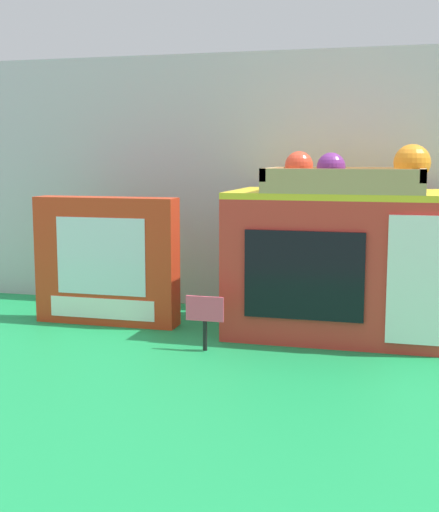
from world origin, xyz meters
TOP-DOWN VIEW (x-y plane):
  - ground_plane at (0.00, 0.00)m, footprint 1.70×1.70m
  - display_back_panel at (0.00, 0.24)m, footprint 1.61×0.03m
  - toy_microwave at (0.17, 0.04)m, footprint 0.42×0.26m
  - food_groups_crate at (0.19, 0.01)m, footprint 0.30×0.20m
  - cookie_set_box at (-0.31, 0.00)m, footprint 0.30×0.06m
  - price_sign at (-0.05, -0.15)m, footprint 0.07×0.01m

SIDE VIEW (x-z plane):
  - ground_plane at x=0.00m, z-range 0.00..0.00m
  - price_sign at x=-0.05m, z-range 0.02..0.12m
  - cookie_set_box at x=-0.31m, z-range 0.00..0.26m
  - toy_microwave at x=0.17m, z-range 0.00..0.28m
  - display_back_panel at x=0.00m, z-range 0.00..0.58m
  - food_groups_crate at x=0.19m, z-range 0.26..0.35m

